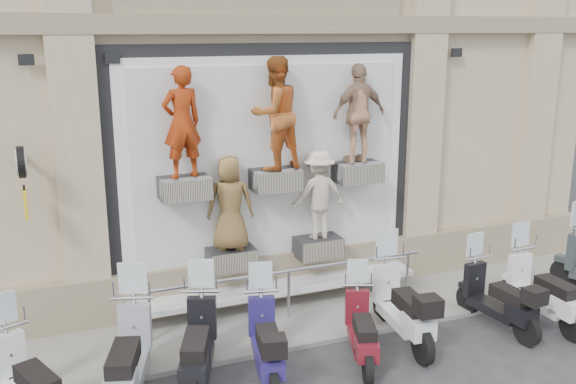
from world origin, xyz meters
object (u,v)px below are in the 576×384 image
Objects in this scene: clock_sign_bracket at (22,172)px; scooter_c at (127,343)px; guard_rail at (289,295)px; scooter_d at (197,331)px; scooter_e at (266,328)px; scooter_i at (544,279)px; scooter_h at (498,286)px; scooter_g at (403,292)px; scooter_b at (27,367)px; scooter_f at (362,317)px.

scooter_c is (1.07, -1.90, -1.96)m from clock_sign_bracket.
scooter_d reaches higher than guard_rail.
scooter_c is 1.88m from scooter_e.
scooter_d is 5.79m from scooter_i.
clock_sign_bracket is at bearing 159.38° from scooter_h.
guard_rail is 2.51× the size of scooter_g.
scooter_g is (1.38, -1.31, 0.35)m from guard_rail.
scooter_g reaches higher than scooter_i.
scooter_g is (4.22, 0.13, -0.03)m from scooter_c.
guard_rail is 4.96× the size of clock_sign_bracket.
scooter_d reaches higher than scooter_e.
scooter_h is (7.10, -0.03, -0.04)m from scooter_b.
clock_sign_bracket is 0.55× the size of scooter_e.
scooter_d is at bearing 21.66° from scooter_c.
scooter_i is (4.85, -0.09, 0.03)m from scooter_e.
scooter_c reaches higher than scooter_e.
guard_rail is 4.32m from scooter_b.
clock_sign_bracket is at bearing 157.99° from scooter_d.
guard_rail is 3.42m from scooter_h.
scooter_c is at bearing 174.54° from scooter_h.
scooter_d is 1.06× the size of scooter_e.
scooter_c is 4.22m from scooter_g.
scooter_h is at bearing -26.26° from guard_rail.
scooter_b is at bearing -162.13° from scooter_f.
guard_rail is 1.83m from scooter_e.
scooter_c is at bearing -20.23° from scooter_b.
scooter_d reaches higher than scooter_i.
scooter_f is 0.85× the size of scooter_g.
guard_rail is at bearing 56.35° from scooter_d.
scooter_b is 1.06× the size of scooter_h.
guard_rail is 2.62× the size of scooter_i.
scooter_e is 1.08× the size of scooter_f.
scooter_e is 1.02× the size of scooter_h.
scooter_g is at bearing 18.30° from scooter_e.
clock_sign_bracket is 2.81m from scooter_b.
scooter_g is at bearing 173.09° from scooter_i.
clock_sign_bracket reaches higher than scooter_i.
scooter_e reaches higher than scooter_h.
scooter_d is (0.95, 0.07, -0.05)m from scooter_c.
scooter_f is at bearing 14.23° from scooter_d.
scooter_g is at bearing -43.43° from guard_rail.
clock_sign_bracket reaches higher than scooter_d.
scooter_g is (5.28, -1.77, -1.98)m from clock_sign_bracket.
scooter_f is 3.40m from scooter_i.
scooter_e is at bearing -164.03° from scooter_f.
clock_sign_bracket is at bearing 63.77° from scooter_b.
scooter_d is at bearing -144.06° from guard_rail.
clock_sign_bracket is 0.52× the size of scooter_d.
scooter_c is 1.13× the size of scooter_e.
scooter_f reaches higher than guard_rail.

